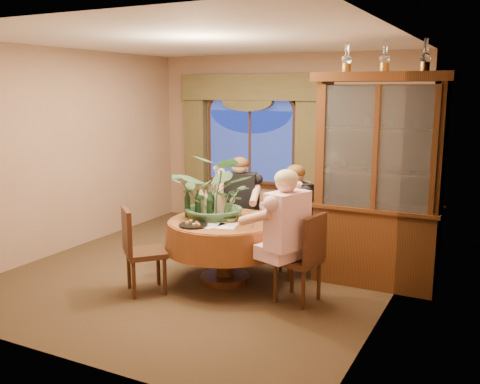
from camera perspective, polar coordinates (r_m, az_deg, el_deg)
The scene contains 37 objects.
floor at distance 6.83m, azimuth -3.40°, elevation -8.32°, with size 5.00×5.00×0.00m, color black.
wall_back at distance 8.73m, azimuth 4.85°, elevation 5.31°, with size 4.50×4.50×0.00m, color #866146.
wall_right at distance 5.71m, azimuth 16.34°, elevation 1.94°, with size 5.00×5.00×0.00m, color #866146.
ceiling at distance 6.47m, azimuth -3.68°, elevation 15.79°, with size 5.00×5.00×0.00m, color white.
window at distance 8.92m, azimuth 1.08°, elevation 4.82°, with size 1.62×0.10×1.32m, color navy, non-canonical shape.
arched_transom at distance 8.88m, azimuth 1.10°, elevation 9.83°, with size 1.60×0.06×0.44m, color navy, non-canonical shape.
drapery_left at distance 9.39m, azimuth -4.73°, elevation 4.35°, with size 0.38×0.14×2.32m, color #423B1E.
drapery_right at distance 8.49m, azimuth 7.21°, elevation 3.61°, with size 0.38×0.14×2.32m, color #423B1E.
swag_valance at distance 8.80m, azimuth 0.88°, elevation 11.12°, with size 2.45×0.16×0.42m, color #423B1E, non-canonical shape.
dining_table at distance 6.33m, azimuth -1.62°, elevation -6.30°, with size 1.41×1.41×0.75m, color maroon.
china_cabinet at distance 6.28m, azimuth 14.56°, elevation 1.10°, with size 1.50×0.59×2.43m, color #3B1D0D.
oil_lamp_left at distance 6.30m, azimuth 11.31°, elevation 13.92°, with size 0.11×0.11×0.34m, color #A5722D, non-canonical shape.
oil_lamp_center at distance 6.20m, azimuth 15.19°, elevation 13.81°, with size 0.11×0.11×0.34m, color #A5722D, non-canonical shape.
oil_lamp_right at distance 6.13m, azimuth 19.18°, elevation 13.64°, with size 0.11×0.11×0.34m, color #A5722D, non-canonical shape.
chair_right at distance 5.76m, azimuth 6.18°, elevation -7.01°, with size 0.42×0.42×0.96m, color black.
chair_back_right at distance 6.53m, azimuth 6.26°, elevation -4.87°, with size 0.42×0.42×0.96m, color black.
chair_back at distance 7.24m, azimuth 0.19°, elevation -3.21°, with size 0.42×0.42×0.96m, color black.
chair_front_left at distance 6.07m, azimuth -10.02°, elevation -6.18°, with size 0.42×0.42×0.96m, color black.
person_pink at distance 5.56m, azimuth 5.05°, elevation -5.00°, with size 0.52×0.48×1.45m, color beige, non-canonical shape.
person_back at distance 7.18m, azimuth 0.01°, elevation -1.64°, with size 0.49×0.45×1.37m, color black, non-canonical shape.
person_scarf at distance 6.60m, azimuth 6.02°, elevation -2.89°, with size 0.49×0.45×1.36m, color black, non-canonical shape.
stoneware_vase at distance 6.37m, azimuth -2.14°, elevation -1.39°, with size 0.15×0.15×0.28m, color #8E725B, non-canonical shape.
centerpiece_plant at distance 6.25m, azimuth -2.37°, elevation 3.11°, with size 1.04×1.15×0.90m, color #395E3A.
olive_bowl at distance 6.14m, azimuth -1.12°, elevation -2.96°, with size 0.17×0.17×0.05m, color #546034.
cheese_platter at distance 5.97m, azimuth -5.01°, elevation -3.54°, with size 0.32×0.32×0.02m, color black.
wine_bottle_0 at distance 6.50m, azimuth -3.04°, elevation -0.93°, with size 0.07×0.07×0.33m, color black.
wine_bottle_1 at distance 6.33m, azimuth -3.69°, elevation -1.25°, with size 0.07×0.07×0.33m, color tan.
wine_bottle_2 at distance 6.21m, azimuth -3.28°, elevation -1.49°, with size 0.07×0.07×0.33m, color black.
wine_bottle_3 at distance 6.50m, azimuth -4.16°, elevation -0.94°, with size 0.07×0.07×0.33m, color tan.
wine_bottle_4 at distance 6.31m, azimuth -4.53°, elevation -1.32°, with size 0.07×0.07×0.33m, color black.
wine_bottle_5 at distance 6.36m, azimuth -5.63°, elevation -1.23°, with size 0.07×0.07×0.33m, color black.
tasting_paper_0 at distance 5.96m, azimuth -1.36°, elevation -3.61°, with size 0.21×0.30×0.00m, color white.
tasting_paper_1 at distance 6.34m, azimuth 1.75°, elevation -2.72°, with size 0.21×0.30×0.00m, color white.
tasting_paper_2 at distance 5.99m, azimuth -3.09°, elevation -3.54°, with size 0.21×0.30×0.00m, color white.
wine_glass_person_pink at distance 5.87m, azimuth 1.37°, elevation -2.95°, with size 0.07×0.07×0.18m, color silver, non-canonical shape.
wine_glass_person_back at distance 6.65m, azimuth -0.80°, elevation -1.30°, with size 0.07×0.07×0.18m, color silver, non-canonical shape.
wine_glass_person_scarf at distance 6.37m, azimuth 2.32°, elevation -1.86°, with size 0.07×0.07×0.18m, color silver, non-canonical shape.
Camera 1 is at (3.28, -5.55, 2.25)m, focal length 40.00 mm.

